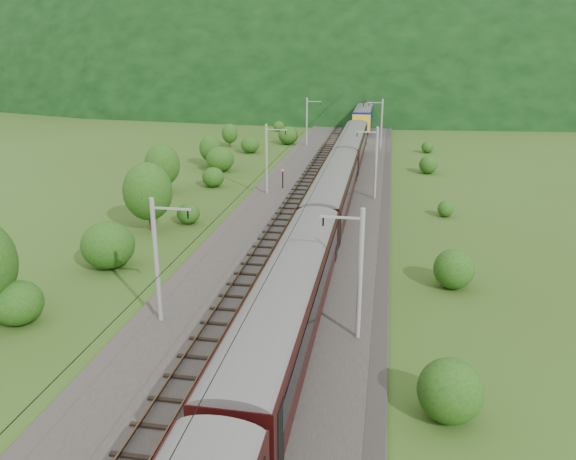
# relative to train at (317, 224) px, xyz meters

# --- Properties ---
(ground) EXTENTS (600.00, 600.00, 0.00)m
(ground) POSITION_rel_train_xyz_m (-2.40, -10.43, -3.88)
(ground) COLOR #324A17
(ground) RESTS_ON ground
(railbed) EXTENTS (14.00, 220.00, 0.30)m
(railbed) POSITION_rel_train_xyz_m (-2.40, -0.43, -3.73)
(railbed) COLOR #38332D
(railbed) RESTS_ON ground
(track_left) EXTENTS (2.40, 220.00, 0.27)m
(track_left) POSITION_rel_train_xyz_m (-4.80, -0.43, -3.51)
(track_left) COLOR #533923
(track_left) RESTS_ON railbed
(track_right) EXTENTS (2.40, 220.00, 0.27)m
(track_right) POSITION_rel_train_xyz_m (-0.00, -0.43, -3.51)
(track_right) COLOR #533923
(track_right) RESTS_ON railbed
(catenary_left) EXTENTS (2.54, 192.28, 8.00)m
(catenary_left) POSITION_rel_train_xyz_m (-8.52, 21.57, 0.62)
(catenary_left) COLOR gray
(catenary_left) RESTS_ON railbed
(catenary_right) EXTENTS (2.54, 192.28, 8.00)m
(catenary_right) POSITION_rel_train_xyz_m (3.72, 21.57, 0.62)
(catenary_right) COLOR gray
(catenary_right) RESTS_ON railbed
(overhead_wires) EXTENTS (4.83, 198.00, 0.03)m
(overhead_wires) POSITION_rel_train_xyz_m (-2.40, -0.43, 3.22)
(overhead_wires) COLOR black
(overhead_wires) RESTS_ON ground
(mountain_main) EXTENTS (504.00, 360.00, 244.00)m
(mountain_main) POSITION_rel_train_xyz_m (-2.40, 249.57, -3.88)
(mountain_main) COLOR black
(mountain_main) RESTS_ON ground
(mountain_ridge) EXTENTS (336.00, 280.00, 132.00)m
(mountain_ridge) POSITION_rel_train_xyz_m (-122.40, 289.57, -3.88)
(mountain_ridge) COLOR black
(mountain_ridge) RESTS_ON ground
(train) EXTENTS (3.33, 158.93, 5.80)m
(train) POSITION_rel_train_xyz_m (0.00, 0.00, 0.00)
(train) COLOR black
(train) RESTS_ON ground
(hazard_post_near) EXTENTS (0.16, 0.16, 1.49)m
(hazard_post_near) POSITION_rel_train_xyz_m (-2.56, 56.40, -2.84)
(hazard_post_near) COLOR red
(hazard_post_near) RESTS_ON railbed
(hazard_post_far) EXTENTS (0.14, 0.14, 1.28)m
(hazard_post_far) POSITION_rel_train_xyz_m (-2.34, 18.21, -2.95)
(hazard_post_far) COLOR red
(hazard_post_far) RESTS_ON railbed
(signal) EXTENTS (0.26, 0.26, 2.31)m
(signal) POSITION_rel_train_xyz_m (-7.23, 24.22, -2.23)
(signal) COLOR black
(signal) RESTS_ON railbed
(vegetation_left) EXTENTS (13.08, 141.30, 6.96)m
(vegetation_left) POSITION_rel_train_xyz_m (-18.18, 1.72, -1.00)
(vegetation_left) COLOR #144A13
(vegetation_left) RESTS_ON ground
(vegetation_right) EXTENTS (6.91, 104.91, 3.15)m
(vegetation_right) POSITION_rel_train_xyz_m (8.81, -10.29, -2.56)
(vegetation_right) COLOR #144A13
(vegetation_right) RESTS_ON ground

